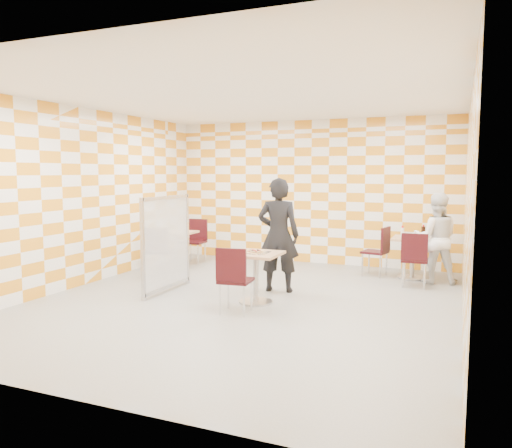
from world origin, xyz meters
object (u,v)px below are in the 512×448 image
Objects in this scene: man_dark at (278,235)px; man_white at (436,238)px; main_table at (256,269)px; chair_main_front at (234,275)px; chair_second_side at (380,247)px; second_table at (412,251)px; sport_bottle at (402,232)px; chair_empty_far at (196,237)px; chair_empty_near at (159,248)px; soda_bottle at (423,232)px; partition at (166,243)px; chair_second_front at (414,256)px; empty_table at (176,244)px.

man_dark reaches higher than man_white.
chair_main_front is (-0.04, -0.69, 0.04)m from main_table.
man_dark is (-1.35, -1.77, 0.37)m from chair_second_side.
chair_second_side is (-0.57, -0.05, 0.04)m from second_table.
sport_bottle is (1.78, 2.71, 0.33)m from main_table.
man_dark reaches higher than sport_bottle.
second_table is 4.40m from chair_empty_far.
main_table is 0.81× the size of chair_second_side.
second_table is 4.60m from chair_empty_near.
soda_bottle reaches higher than chair_main_front.
chair_empty_far is 4.62× the size of sport_bottle.
main_table is 3.26× the size of soda_bottle.
man_dark is at bearing -127.30° from chair_second_side.
chair_empty_near reaches higher than main_table.
partition is at bearing -71.42° from chair_empty_far.
second_table is 0.52m from man_white.
chair_main_front is at bearing -113.93° from chair_second_side.
partition is at bearing -154.37° from chair_second_front.
chair_second_side is at bearing -174.55° from second_table.
main_table is 0.41× the size of man_dark.
chair_empty_near is at bearing -86.37° from chair_empty_far.
sport_bottle is (1.83, 3.40, 0.29)m from chair_main_front.
chair_empty_far is 0.59× the size of man_white.
chair_empty_near is at bearing -14.32° from man_dark.
chair_empty_far is at bearing -45.12° from man_dark.
empty_table is 3.45m from chair_main_front.
chair_second_front is at bearing -70.72° from sport_bottle.
man_white is at bearing -25.72° from sport_bottle.
soda_bottle is (4.60, 0.92, 0.34)m from empty_table.
empty_table is 0.77m from chair_empty_far.
soda_bottle reaches higher than chair_second_side.
empty_table is at bearing -2.22° from man_white.
chair_second_side is at bearing -160.46° from sport_bottle.
chair_main_front is 1.54m from man_dark.
chair_second_side is at bearing 39.27° from partition.
chair_second_front is 4.62× the size of sport_bottle.
main_table is 2.80m from chair_second_front.
second_table is 0.81× the size of chair_second_front.
chair_empty_far is (-4.49, 0.67, 0.00)m from chair_second_front.
man_white reaches higher than soda_bottle.
chair_second_front is 0.50× the size of man_dark.
soda_bottle reaches higher than empty_table.
second_table is 0.81× the size of chair_main_front.
sport_bottle is (4.10, 1.72, 0.29)m from chair_empty_near.
second_table is at bearing -146.55° from man_dark.
man_white is at bearing 61.23° from chair_second_front.
partition reaches higher than chair_second_side.
chair_empty_far is 3.05m from man_dark.
partition reaches higher than chair_main_front.
chair_main_front is 4.02× the size of soda_bottle.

